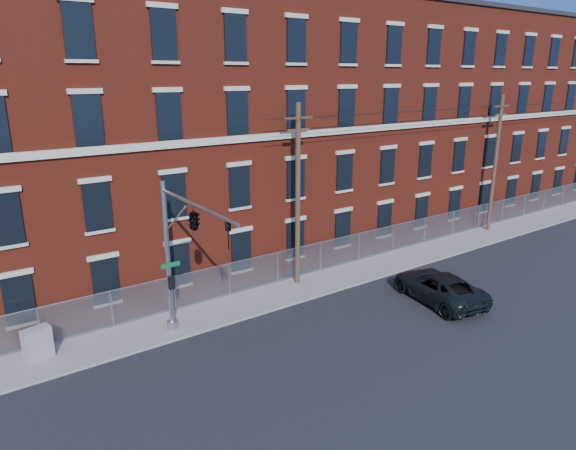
{
  "coord_description": "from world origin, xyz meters",
  "views": [
    {
      "loc": [
        -13.96,
        -16.16,
        11.49
      ],
      "look_at": [
        0.23,
        4.0,
        4.22
      ],
      "focal_mm": 31.9,
      "sensor_mm": 36.0,
      "label": 1
    }
  ],
  "objects_px": {
    "traffic_signal_mast": "(187,233)",
    "utility_pole_near": "(298,193)",
    "utility_cabinet": "(37,344)",
    "pickup_truck": "(438,287)"
  },
  "relations": [
    {
      "from": "utility_pole_near",
      "to": "utility_cabinet",
      "type": "relative_size",
      "value": 7.29
    },
    {
      "from": "pickup_truck",
      "to": "traffic_signal_mast",
      "type": "bearing_deg",
      "value": -1.47
    },
    {
      "from": "utility_pole_near",
      "to": "utility_cabinet",
      "type": "bearing_deg",
      "value": -178.52
    },
    {
      "from": "utility_pole_near",
      "to": "utility_cabinet",
      "type": "height_order",
      "value": "utility_pole_near"
    },
    {
      "from": "traffic_signal_mast",
      "to": "utility_cabinet",
      "type": "height_order",
      "value": "traffic_signal_mast"
    },
    {
      "from": "utility_pole_near",
      "to": "pickup_truck",
      "type": "height_order",
      "value": "utility_pole_near"
    },
    {
      "from": "traffic_signal_mast",
      "to": "pickup_truck",
      "type": "distance_m",
      "value": 13.86
    },
    {
      "from": "traffic_signal_mast",
      "to": "utility_cabinet",
      "type": "bearing_deg",
      "value": 151.19
    },
    {
      "from": "traffic_signal_mast",
      "to": "utility_pole_near",
      "type": "height_order",
      "value": "utility_pole_near"
    },
    {
      "from": "traffic_signal_mast",
      "to": "utility_pole_near",
      "type": "distance_m",
      "value": 8.7
    }
  ]
}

